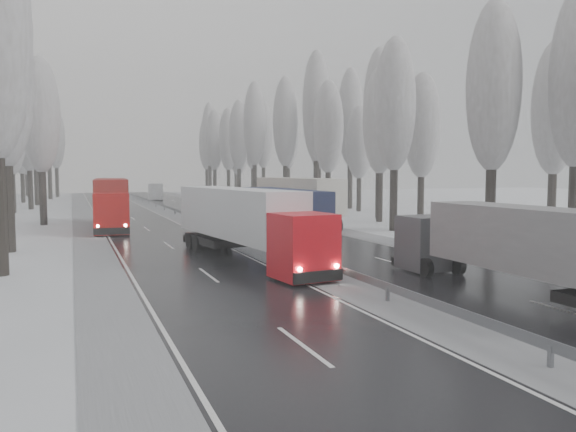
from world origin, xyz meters
TOP-DOWN VIEW (x-y plane):
  - ground at (0.00, 0.00)m, footprint 260.00×260.00m
  - carriageway_right at (5.25, 30.00)m, footprint 7.50×200.00m
  - carriageway_left at (-5.25, 30.00)m, footprint 7.50×200.00m
  - median_slush at (0.00, 30.00)m, footprint 3.00×200.00m
  - shoulder_right at (10.20, 30.00)m, footprint 2.40×200.00m
  - shoulder_left at (-10.20, 30.00)m, footprint 2.40×200.00m
  - median_guardrail at (0.00, 29.99)m, footprint 0.12×200.00m
  - tree_16 at (15.04, 15.67)m, footprint 3.60×3.60m
  - tree_17 at (24.68, 19.67)m, footprint 3.60×3.60m
  - tree_18 at (14.51, 27.03)m, footprint 3.60×3.60m
  - tree_19 at (20.02, 31.03)m, footprint 3.60×3.60m
  - tree_20 at (17.90, 35.17)m, footprint 3.60×3.60m
  - tree_21 at (20.12, 39.17)m, footprint 3.60×3.60m
  - tree_22 at (17.02, 45.60)m, footprint 3.60×3.60m
  - tree_23 at (23.31, 49.60)m, footprint 3.60×3.60m
  - tree_24 at (17.90, 51.02)m, footprint 3.60×3.60m
  - tree_25 at (24.81, 55.02)m, footprint 3.60×3.60m
  - tree_26 at (17.56, 61.27)m, footprint 3.60×3.60m
  - tree_27 at (24.72, 65.27)m, footprint 3.60×3.60m
  - tree_28 at (16.34, 71.95)m, footprint 3.60×3.60m
  - tree_29 at (23.71, 75.95)m, footprint 3.60×3.60m
  - tree_30 at (16.56, 81.70)m, footprint 3.60×3.60m
  - tree_31 at (22.48, 85.70)m, footprint 3.60×3.60m
  - tree_32 at (16.63, 89.21)m, footprint 3.60×3.60m
  - tree_33 at (19.77, 93.21)m, footprint 3.60×3.60m
  - tree_34 at (15.73, 96.32)m, footprint 3.60×3.60m
  - tree_35 at (24.94, 100.32)m, footprint 3.60×3.60m
  - tree_36 at (17.04, 106.16)m, footprint 3.60×3.60m
  - tree_37 at (24.02, 110.16)m, footprint 3.60×3.60m
  - tree_38 at (18.73, 116.73)m, footprint 3.60×3.60m
  - tree_39 at (21.55, 120.73)m, footprint 3.60×3.60m
  - tree_58 at (-15.13, 24.57)m, footprint 3.60×3.60m
  - tree_62 at (-13.94, 43.73)m, footprint 3.60×3.60m
  - tree_64 at (-18.26, 52.71)m, footprint 3.60×3.60m
  - tree_66 at (-18.16, 62.35)m, footprint 3.60×3.60m
  - tree_67 at (-19.54, 66.35)m, footprint 3.60×3.60m
  - tree_68 at (-16.58, 69.11)m, footprint 3.60×3.60m
  - tree_70 at (-16.33, 79.19)m, footprint 3.60×3.60m
  - tree_71 at (-21.09, 83.19)m, footprint 3.60×3.60m
  - tree_72 at (-18.93, 88.54)m, footprint 3.60×3.60m
  - tree_73 at (-21.82, 92.54)m, footprint 3.60×3.60m
  - tree_74 at (-15.07, 99.33)m, footprint 3.60×3.60m
  - tree_76 at (-14.05, 108.72)m, footprint 3.60×3.60m
  - tree_77 at (-19.66, 112.72)m, footprint 3.60×3.60m
  - tree_78 at (-17.56, 115.31)m, footprint 3.60×3.60m
  - tree_79 at (-20.33, 119.31)m, footprint 3.60×3.60m
  - truck_grey_tarp at (5.35, 2.47)m, footprint 2.32×14.39m
  - truck_blue_box at (2.32, 23.01)m, footprint 2.54×15.15m
  - truck_cream_box at (8.11, 34.59)m, footprint 3.28×17.68m
  - box_truck_distant at (2.88, 89.22)m, footprint 3.41×8.30m
  - truck_red_white at (-2.31, 15.64)m, footprint 4.47×16.17m
  - truck_red_red at (-8.04, 38.60)m, footprint 3.81×17.43m

SIDE VIEW (x-z plane):
  - ground at x=0.00m, z-range 0.00..0.00m
  - carriageway_right at x=5.25m, z-range 0.00..0.03m
  - carriageway_left at x=-5.25m, z-range 0.00..0.03m
  - median_slush at x=0.00m, z-range 0.00..0.04m
  - shoulder_right at x=10.20m, z-range 0.00..0.04m
  - shoulder_left at x=-10.20m, z-range 0.00..0.04m
  - median_guardrail at x=0.00m, z-range 0.22..0.98m
  - box_truck_distant at x=2.88m, z-range 0.03..3.04m
  - truck_grey_tarp at x=5.35m, z-range 0.31..3.99m
  - truck_blue_box at x=2.32m, z-range 0.32..4.20m
  - truck_red_white at x=-2.31m, z-range 0.34..4.46m
  - truck_red_red at x=-8.04m, z-range 0.37..4.81m
  - truck_cream_box at x=8.11m, z-range 0.38..4.89m
  - tree_23 at x=23.31m, z-range 1.99..15.54m
  - tree_77 at x=-19.66m, z-range 2.10..16.42m
  - tree_33 at x=19.77m, z-range 2.10..16.42m
  - tree_19 at x=20.02m, z-range 2.13..16.70m
  - tree_72 at x=-18.93m, z-range 2.21..17.31m
  - tree_66 at x=-18.16m, z-range 2.22..17.45m
  - tree_64 at x=-18.26m, z-range 2.25..17.67m
  - tree_17 at x=24.68m, z-range 2.27..17.80m
  - tree_20 at x=17.90m, z-range 2.29..18.00m
  - tree_22 at x=17.02m, z-range 2.31..18.17m
  - tree_62 at x=-13.94m, z-range 2.34..18.38m
  - tree_39 at x=21.55m, z-range 2.36..18.54m
  - tree_37 at x=24.02m, z-range 2.38..18.75m
  - tree_16 at x=15.04m, z-range 2.40..18.93m
  - tree_18 at x=14.51m, z-range 2.41..18.99m
  - tree_68 at x=-16.58m, z-range 2.42..19.07m
  - tree_79 at x=-20.33m, z-range 2.48..19.54m
  - tree_70 at x=-16.33m, z-range 2.48..19.57m
  - tree_67 at x=-19.54m, z-range 2.48..19.58m
  - tree_58 at x=-15.13m, z-range 2.50..19.71m
  - tree_73 at x=-21.82m, z-range 2.50..19.72m
  - tree_32 at x=16.63m, z-range 2.51..19.85m
  - tree_27 at x=24.72m, z-range 2.55..20.17m
  - tree_34 at x=15.73m, z-range 2.55..20.19m
  - tree_30 at x=16.56m, z-range 2.59..20.45m
  - tree_38 at x=18.73m, z-range 2.60..20.58m
  - tree_29 at x=23.71m, z-range 2.62..20.73m
  - tree_35 at x=24.94m, z-range 2.64..20.89m
  - tree_76 at x=-14.05m, z-range 2.68..21.23m
  - tree_31 at x=22.48m, z-range 2.68..21.26m
  - tree_21 at x=20.12m, z-range 2.69..21.31m
  - tree_26 at x=17.56m, z-range 2.71..21.49m
  - tree_25 at x=24.81m, z-range 2.80..22.24m
  - tree_78 at x=-17.56m, z-range 2.81..22.37m
  - tree_71 at x=-21.09m, z-range 2.82..22.43m
  - tree_28 at x=16.34m, z-range 2.82..22.45m
  - tree_74 at x=-15.07m, z-range 2.83..22.52m
  - tree_36 at x=17.04m, z-range 2.91..23.13m
  - tree_24 at x=17.90m, z-range 2.94..23.43m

